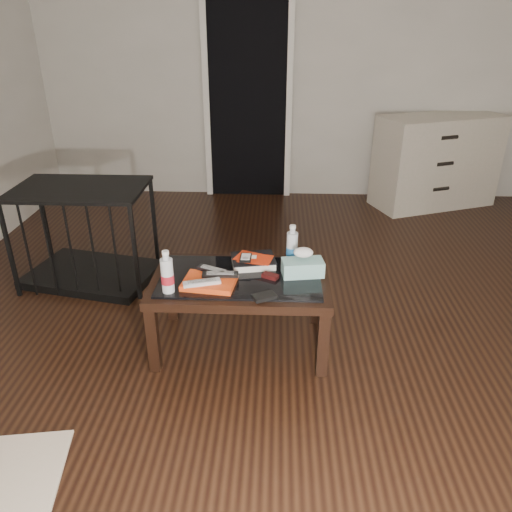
{
  "coord_description": "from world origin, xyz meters",
  "views": [
    {
      "loc": [
        -0.08,
        -2.76,
        1.8
      ],
      "look_at": [
        -0.2,
        -0.21,
        0.55
      ],
      "focal_mm": 35.0,
      "sensor_mm": 36.0,
      "label": 1
    }
  ],
  "objects": [
    {
      "name": "dresser",
      "position": [
        1.51,
        2.23,
        0.45
      ],
      "size": [
        1.3,
        0.9,
        0.9
      ],
      "rotation": [
        0.0,
        0.0,
        0.37
      ],
      "color": "beige",
      "rests_on": "ground"
    },
    {
      "name": "ground",
      "position": [
        0.0,
        0.0,
        0.0
      ],
      "size": [
        5.0,
        5.0,
        0.0
      ],
      "primitive_type": "plane",
      "color": "black",
      "rests_on": "ground"
    },
    {
      "name": "ipod",
      "position": [
        -0.26,
        -0.18,
        0.52
      ],
      "size": [
        0.07,
        0.11,
        0.02
      ],
      "primitive_type": "cube",
      "rotation": [
        0.0,
        0.0,
        -0.03
      ],
      "color": "black",
      "rests_on": "dvd_mailers"
    },
    {
      "name": "water_bottle_left",
      "position": [
        -0.65,
        -0.48,
        0.58
      ],
      "size": [
        0.07,
        0.07,
        0.24
      ],
      "primitive_type": "cylinder",
      "rotation": [
        0.0,
        0.0,
        -0.05
      ],
      "color": "silver",
      "rests_on": "coffee_table"
    },
    {
      "name": "wallet",
      "position": [
        -0.14,
        -0.53,
        0.47
      ],
      "size": [
        0.14,
        0.12,
        0.02
      ],
      "primitive_type": "cube",
      "rotation": [
        0.0,
        0.0,
        0.47
      ],
      "color": "black",
      "rests_on": "coffee_table"
    },
    {
      "name": "tissue_box",
      "position": [
        0.07,
        -0.26,
        0.51
      ],
      "size": [
        0.25,
        0.15,
        0.09
      ],
      "primitive_type": "cube",
      "rotation": [
        0.0,
        0.0,
        0.15
      ],
      "color": "teal",
      "rests_on": "coffee_table"
    },
    {
      "name": "remote_black_front",
      "position": [
        -0.39,
        -0.35,
        0.5
      ],
      "size": [
        0.2,
        0.06,
        0.02
      ],
      "primitive_type": "cube",
      "rotation": [
        0.0,
        0.0,
        0.05
      ],
      "color": "black",
      "rests_on": "magazines"
    },
    {
      "name": "pet_crate",
      "position": [
        -1.46,
        0.48,
        0.23
      ],
      "size": [
        1.0,
        0.77,
        0.71
      ],
      "rotation": [
        0.0,
        0.0,
        -0.21
      ],
      "color": "black",
      "rests_on": "ground"
    },
    {
      "name": "magazines",
      "position": [
        -0.44,
        -0.4,
        0.48
      ],
      "size": [
        0.3,
        0.24,
        0.03
      ],
      "primitive_type": "cube",
      "rotation": [
        0.0,
        0.0,
        -0.13
      ],
      "color": "#E44415",
      "rests_on": "coffee_table"
    },
    {
      "name": "coffee_table",
      "position": [
        -0.28,
        -0.29,
        0.4
      ],
      "size": [
        1.0,
        0.6,
        0.46
      ],
      "color": "black",
      "rests_on": "ground"
    },
    {
      "name": "doorway",
      "position": [
        -0.4,
        2.47,
        1.02
      ],
      "size": [
        0.9,
        0.08,
        2.07
      ],
      "color": "black",
      "rests_on": "ground"
    },
    {
      "name": "water_bottle_right",
      "position": [
        0.01,
        -0.11,
        0.58
      ],
      "size": [
        0.08,
        0.08,
        0.24
      ],
      "primitive_type": "cylinder",
      "rotation": [
        0.0,
        0.0,
        -0.31
      ],
      "color": "silver",
      "rests_on": "coffee_table"
    },
    {
      "name": "textbook",
      "position": [
        -0.22,
        -0.15,
        0.48
      ],
      "size": [
        0.28,
        0.24,
        0.05
      ],
      "primitive_type": "cube",
      "rotation": [
        0.0,
        0.0,
        0.18
      ],
      "color": "black",
      "rests_on": "coffee_table"
    },
    {
      "name": "flip_phone",
      "position": [
        -0.11,
        -0.3,
        0.47
      ],
      "size": [
        0.1,
        0.08,
        0.02
      ],
      "primitive_type": "cube",
      "rotation": [
        0.0,
        0.0,
        -0.48
      ],
      "color": "black",
      "rests_on": "coffee_table"
    },
    {
      "name": "room_shell",
      "position": [
        0.0,
        0.0,
        1.62
      ],
      "size": [
        5.0,
        5.0,
        5.0
      ],
      "color": "beige",
      "rests_on": "ground"
    },
    {
      "name": "remote_black_back",
      "position": [
        -0.43,
        -0.3,
        0.5
      ],
      "size": [
        0.2,
        0.13,
        0.02
      ],
      "primitive_type": "cube",
      "rotation": [
        0.0,
        0.0,
        -0.44
      ],
      "color": "black",
      "rests_on": "magazines"
    },
    {
      "name": "remote_silver",
      "position": [
        -0.48,
        -0.45,
        0.5
      ],
      "size": [
        0.21,
        0.11,
        0.02
      ],
      "primitive_type": "cube",
      "rotation": [
        0.0,
        0.0,
        0.3
      ],
      "color": "silver",
      "rests_on": "magazines"
    },
    {
      "name": "dvd_mailers",
      "position": [
        -0.22,
        -0.15,
        0.51
      ],
      "size": [
        0.23,
        0.2,
        0.01
      ],
      "primitive_type": "cube",
      "rotation": [
        0.0,
        0.0,
        -0.38
      ],
      "color": "red",
      "rests_on": "textbook"
    }
  ]
}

